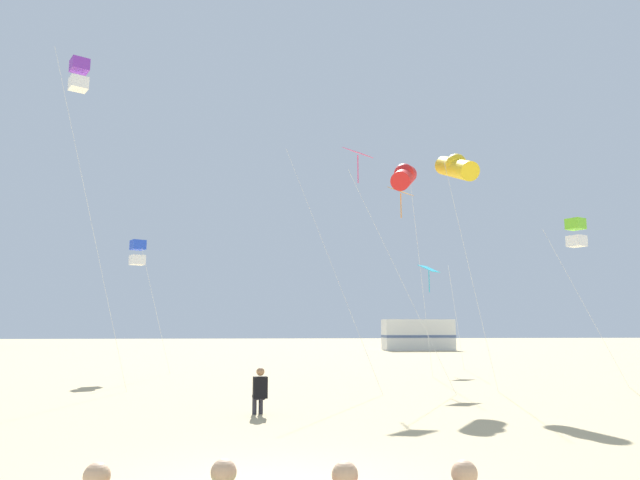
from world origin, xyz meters
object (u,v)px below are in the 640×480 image
(kite_diamond_rainbow, at_px, (356,161))
(kite_tube_gold, at_px, (456,167))
(rv_van_white, at_px, (418,335))
(kite_box_blue, at_px, (138,253))
(kite_box_lime, at_px, (576,233))
(kite_flyer_standing, at_px, (260,390))
(kite_tube_scarlet, at_px, (404,177))
(kite_diamond_cyan, at_px, (430,272))
(kite_diamond_orange, at_px, (402,198))
(kite_box_violet, at_px, (79,75))

(kite_diamond_rainbow, relative_size, kite_tube_gold, 1.05)
(kite_diamond_rainbow, distance_m, rv_van_white, 34.82)
(kite_box_blue, xyz_separation_m, kite_box_lime, (18.30, -5.28, 0.37))
(rv_van_white, bearing_deg, kite_flyer_standing, -111.23)
(kite_tube_scarlet, relative_size, kite_box_lime, 1.30)
(kite_box_blue, distance_m, kite_tube_scarlet, 12.99)
(kite_diamond_rainbow, distance_m, kite_box_blue, 11.42)
(kite_tube_gold, height_order, kite_box_blue, kite_tube_gold)
(kite_tube_gold, bearing_deg, kite_diamond_cyan, 80.50)
(kite_tube_gold, bearing_deg, rv_van_white, 77.80)
(kite_tube_scarlet, xyz_separation_m, kite_diamond_orange, (0.90, 4.18, 0.11))
(kite_diamond_cyan, bearing_deg, rv_van_white, 76.82)
(kite_flyer_standing, height_order, kite_box_lime, kite_box_lime)
(kite_diamond_rainbow, xyz_separation_m, kite_box_lime, (9.06, 0.78, -2.51))
(kite_tube_gold, distance_m, kite_box_lime, 6.31)
(kite_flyer_standing, xyz_separation_m, kite_box_lime, (12.57, 7.46, 5.28))
(rv_van_white, bearing_deg, kite_diamond_orange, -106.96)
(kite_box_blue, relative_size, kite_diamond_orange, 0.73)
(kite_diamond_orange, bearing_deg, kite_flyer_standing, -120.77)
(kite_diamond_cyan, xyz_separation_m, kite_tube_gold, (-1.52, -9.10, 2.98))
(kite_diamond_rainbow, xyz_separation_m, rv_van_white, (10.75, 32.36, -7.02))
(kite_flyer_standing, xyz_separation_m, kite_diamond_rainbow, (3.51, 6.68, 7.79))
(kite_box_violet, relative_size, kite_tube_gold, 1.37)
(kite_diamond_cyan, distance_m, kite_diamond_orange, 5.56)
(kite_box_lime, height_order, rv_van_white, kite_box_lime)
(kite_tube_gold, bearing_deg, kite_diamond_orange, 99.54)
(kite_diamond_rainbow, relative_size, kite_tube_scarlet, 1.07)
(kite_diamond_cyan, bearing_deg, kite_tube_gold, -99.50)
(kite_box_blue, height_order, kite_tube_scarlet, kite_tube_scarlet)
(kite_box_blue, height_order, kite_box_lime, kite_box_lime)
(kite_flyer_standing, bearing_deg, kite_diamond_orange, -130.78)
(kite_diamond_rainbow, relative_size, kite_diamond_cyan, 1.70)
(kite_flyer_standing, distance_m, kite_diamond_cyan, 17.28)
(kite_flyer_standing, relative_size, kite_tube_gold, 0.13)
(kite_diamond_rainbow, distance_m, kite_diamond_orange, 4.52)
(kite_diamond_rainbow, height_order, rv_van_white, kite_diamond_rainbow)
(rv_van_white, bearing_deg, kite_box_lime, -94.24)
(kite_flyer_standing, bearing_deg, kite_diamond_rainbow, -127.74)
(kite_box_lime, bearing_deg, kite_diamond_cyan, 120.34)
(kite_box_violet, height_order, kite_box_lime, kite_box_violet)
(kite_diamond_rainbow, bearing_deg, kite_diamond_orange, 54.10)
(kite_diamond_cyan, xyz_separation_m, kite_box_blue, (-14.23, -1.68, 0.62))
(kite_diamond_rainbow, distance_m, kite_tube_scarlet, 1.94)
(kite_diamond_cyan, bearing_deg, kite_tube_scarlet, -111.48)
(kite_box_violet, height_order, kite_diamond_rainbow, kite_box_violet)
(kite_tube_scarlet, height_order, kite_box_lime, kite_tube_scarlet)
(kite_box_violet, bearing_deg, kite_diamond_rainbow, 3.60)
(kite_box_lime, distance_m, rv_van_white, 31.94)
(kite_tube_gold, relative_size, kite_box_blue, 1.41)
(kite_diamond_cyan, relative_size, kite_box_lime, 0.82)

